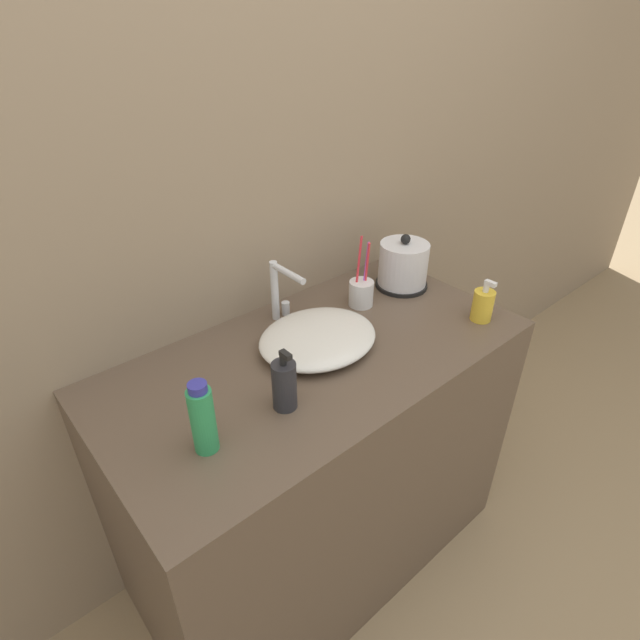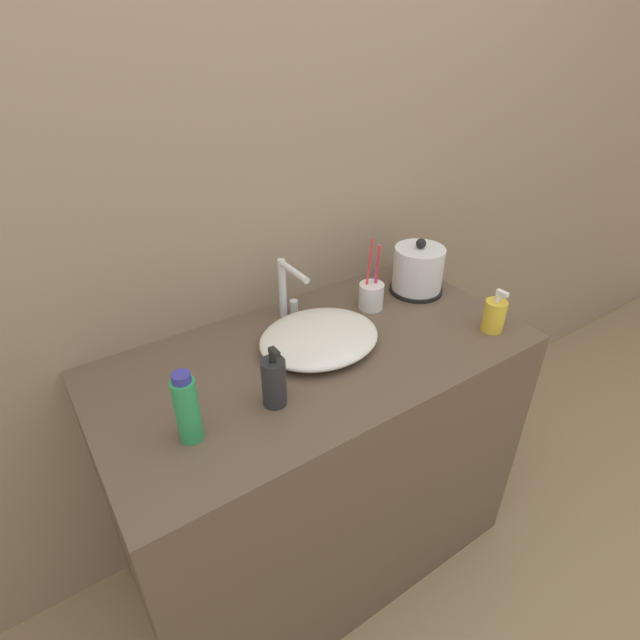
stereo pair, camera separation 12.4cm
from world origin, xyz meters
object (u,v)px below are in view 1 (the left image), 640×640
(electric_kettle, at_px, (403,267))
(lotion_bottle, at_px, (284,385))
(faucet, at_px, (280,289))
(toothbrush_cup, at_px, (361,292))
(shampoo_bottle, at_px, (203,419))
(mouthwash_bottle, at_px, (483,305))

(electric_kettle, xyz_separation_m, lotion_bottle, (-0.63, -0.21, -0.01))
(lotion_bottle, bearing_deg, faucet, 54.30)
(toothbrush_cup, bearing_deg, shampoo_bottle, -162.21)
(lotion_bottle, bearing_deg, electric_kettle, 18.43)
(lotion_bottle, bearing_deg, toothbrush_cup, 25.22)
(toothbrush_cup, relative_size, shampoo_bottle, 1.28)
(electric_kettle, height_order, lotion_bottle, electric_kettle)
(electric_kettle, relative_size, mouthwash_bottle, 1.40)
(toothbrush_cup, xyz_separation_m, mouthwash_bottle, (0.20, -0.28, 0.00))
(electric_kettle, distance_m, lotion_bottle, 0.66)
(toothbrush_cup, relative_size, mouthwash_bottle, 1.69)
(lotion_bottle, xyz_separation_m, mouthwash_bottle, (0.65, -0.07, -0.01))
(toothbrush_cup, bearing_deg, mouthwash_bottle, -54.74)
(faucet, bearing_deg, electric_kettle, -11.71)
(toothbrush_cup, distance_m, lotion_bottle, 0.50)
(lotion_bottle, xyz_separation_m, shampoo_bottle, (-0.20, 0.00, 0.02))
(toothbrush_cup, height_order, shampoo_bottle, toothbrush_cup)
(faucet, height_order, mouthwash_bottle, faucet)
(electric_kettle, height_order, shampoo_bottle, electric_kettle)
(shampoo_bottle, distance_m, mouthwash_bottle, 0.85)
(mouthwash_bottle, bearing_deg, faucet, 139.67)
(faucet, bearing_deg, toothbrush_cup, -20.04)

